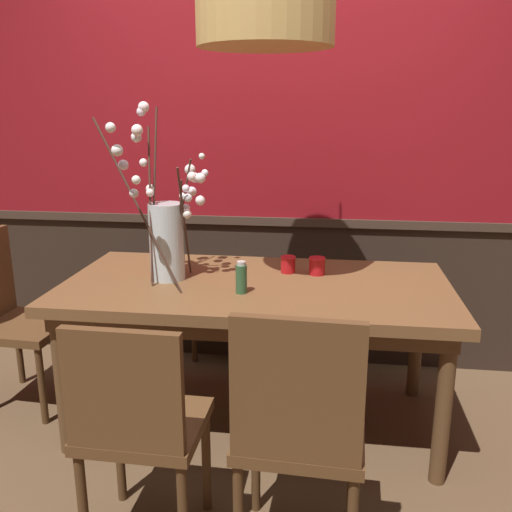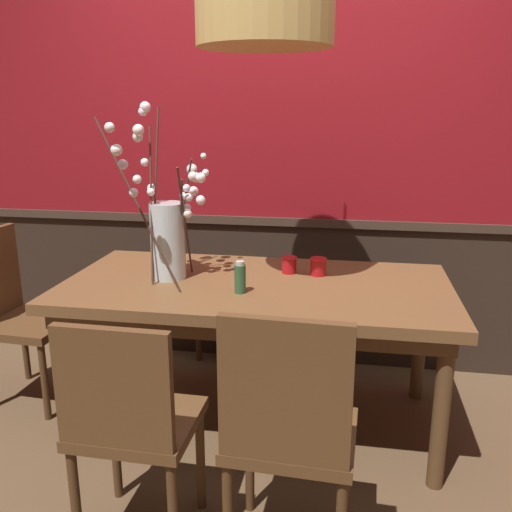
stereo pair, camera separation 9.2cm
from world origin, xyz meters
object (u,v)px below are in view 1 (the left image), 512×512
object	(u,v)px
chair_near_side_left	(138,422)
pendant_lamp	(265,21)
chair_head_west_end	(10,312)
dining_table	(256,299)
candle_holder_nearer_center	(288,264)
vase_with_blossoms	(167,234)
candle_holder_nearer_edge	(317,266)
condiment_bottle	(241,278)
chair_near_side_right	(299,427)
chair_far_side_left	(232,274)

from	to	relation	value
chair_near_side_left	pendant_lamp	world-z (taller)	pendant_lamp
chair_head_west_end	dining_table	bearing A→B (deg)	-1.07
candle_holder_nearer_center	vase_with_blossoms	bearing A→B (deg)	-162.25
vase_with_blossoms	candle_holder_nearer_edge	xyz separation A→B (m)	(0.73, 0.17, -0.18)
vase_with_blossoms	condiment_bottle	distance (m)	0.45
chair_near_side_right	vase_with_blossoms	bearing A→B (deg)	127.76
dining_table	pendant_lamp	xyz separation A→B (m)	(0.05, -0.06, 1.25)
candle_holder_nearer_center	pendant_lamp	world-z (taller)	pendant_lamp
chair_head_west_end	candle_holder_nearer_center	world-z (taller)	chair_head_west_end
chair_head_west_end	condiment_bottle	bearing A→B (deg)	-8.37
chair_far_side_left	pendant_lamp	distance (m)	1.70
chair_far_side_left	chair_head_west_end	distance (m)	1.35
vase_with_blossoms	condiment_bottle	bearing A→B (deg)	-22.93
candle_holder_nearer_edge	condiment_bottle	size ratio (longest dim) A/B	0.60
vase_with_blossoms	candle_holder_nearer_center	xyz separation A→B (m)	(0.58, 0.19, -0.18)
pendant_lamp	chair_head_west_end	bearing A→B (deg)	176.67
condiment_bottle	chair_near_side_left	bearing A→B (deg)	-108.39
vase_with_blossoms	pendant_lamp	xyz separation A→B (m)	(0.48, -0.06, 0.94)
candle_holder_nearer_edge	dining_table	bearing A→B (deg)	-149.07
chair_far_side_left	condiment_bottle	world-z (taller)	chair_far_side_left
candle_holder_nearer_edge	vase_with_blossoms	bearing A→B (deg)	-166.79
chair_head_west_end	pendant_lamp	size ratio (longest dim) A/B	1.06
chair_near_side_right	candle_holder_nearer_edge	bearing A→B (deg)	88.70
chair_near_side_left	condiment_bottle	size ratio (longest dim) A/B	6.02
candle_holder_nearer_center	condiment_bottle	distance (m)	0.40
chair_near_side_right	candle_holder_nearer_edge	world-z (taller)	chair_near_side_right
chair_near_side_left	chair_near_side_right	world-z (taller)	chair_near_side_right
condiment_bottle	pendant_lamp	size ratio (longest dim) A/B	0.17
chair_near_side_right	pendant_lamp	xyz separation A→B (m)	(-0.22, 0.85, 1.37)
candle_holder_nearer_center	pendant_lamp	xyz separation A→B (m)	(-0.09, -0.24, 1.13)
dining_table	pendant_lamp	bearing A→B (deg)	-49.61
pendant_lamp	condiment_bottle	bearing A→B (deg)	-130.45
chair_near_side_left	candle_holder_nearer_center	xyz separation A→B (m)	(0.43, 1.09, 0.27)
chair_near_side_left	chair_near_side_right	xyz separation A→B (m)	(0.56, 0.00, 0.03)
vase_with_blossoms	condiment_bottle	xyz separation A→B (m)	(0.39, -0.17, -0.16)
chair_near_side_right	condiment_bottle	distance (m)	0.85
chair_near_side_left	vase_with_blossoms	xyz separation A→B (m)	(-0.15, 0.91, 0.46)
dining_table	pendant_lamp	size ratio (longest dim) A/B	2.10
dining_table	condiment_bottle	xyz separation A→B (m)	(-0.05, -0.16, 0.16)
dining_table	chair_head_west_end	xyz separation A→B (m)	(-1.32, 0.02, -0.14)
chair_head_west_end	candle_holder_nearer_edge	xyz separation A→B (m)	(1.61, 0.15, 0.27)
chair_far_side_left	candle_holder_nearer_edge	size ratio (longest dim) A/B	10.49
candle_holder_nearer_edge	condiment_bottle	bearing A→B (deg)	-134.82
dining_table	condiment_bottle	bearing A→B (deg)	-105.56
chair_near_side_left	pendant_lamp	xyz separation A→B (m)	(0.34, 0.85, 1.40)
chair_head_west_end	candle_holder_nearer_center	bearing A→B (deg)	6.35
vase_with_blossoms	pendant_lamp	bearing A→B (deg)	-6.78
chair_head_west_end	vase_with_blossoms	world-z (taller)	vase_with_blossoms
chair_far_side_left	condiment_bottle	size ratio (longest dim) A/B	6.26
dining_table	chair_head_west_end	distance (m)	1.33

